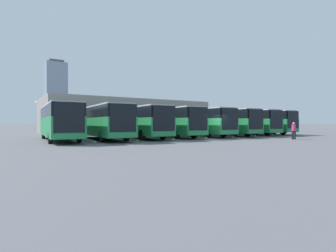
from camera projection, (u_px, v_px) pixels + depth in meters
The scene contains 19 objects.
ground_plane at pixel (217, 139), 27.03m from camera, with size 600.00×600.00×0.00m, color #5B5B60.
bus_0 at pixel (257, 122), 39.97m from camera, with size 3.30×12.49×3.38m.
curb_divider_0 at pixel (258, 134), 37.36m from camera, with size 0.24×5.18×0.15m, color #9E9E99.
bus_1 at pixel (240, 121), 37.50m from camera, with size 3.30×12.49×3.38m.
curb_divider_1 at pixel (240, 135), 34.89m from camera, with size 0.24×5.18×0.15m, color #9E9E99.
bus_2 at pixel (220, 121), 35.18m from camera, with size 3.30×12.49×3.38m.
curb_divider_2 at pixel (219, 136), 32.58m from camera, with size 0.24×5.18×0.15m, color #9E9E99.
bus_3 at pixel (196, 121), 33.11m from camera, with size 3.30×12.49×3.38m.
curb_divider_3 at pixel (193, 137), 30.50m from camera, with size 0.24×5.18×0.15m, color #9E9E99.
bus_4 at pixel (168, 121), 31.21m from camera, with size 3.30×12.49×3.38m.
curb_divider_4 at pixel (162, 138), 28.60m from camera, with size 0.24×5.18×0.15m, color #9E9E99.
bus_5 at pixel (138, 121), 28.96m from camera, with size 3.30×12.49×3.38m.
curb_divider_5 at pixel (128, 139), 26.35m from camera, with size 0.24×5.18×0.15m, color #9E9E99.
bus_6 at pixel (103, 121), 26.61m from camera, with size 3.30×12.49×3.38m.
curb_divider_6 at pixel (88, 140), 24.00m from camera, with size 0.24×5.18×0.15m, color #9E9E99.
bus_7 at pixel (59, 121), 24.95m from camera, with size 3.30×12.49×3.38m.
pedestrian at pixel (294, 130), 26.67m from camera, with size 0.50×0.50×1.75m.
station_building at pixel (127, 117), 46.36m from camera, with size 27.30×15.25×5.55m.
office_tower at pixel (56, 93), 244.67m from camera, with size 18.08×18.08×59.67m.
Camera 1 is at (18.91, 19.96, 1.71)m, focal length 28.00 mm.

